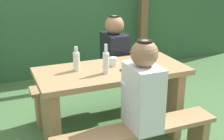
# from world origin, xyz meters

# --- Properties ---
(ground_plane) EXTENTS (12.00, 12.00, 0.00)m
(ground_plane) POSITION_xyz_m (0.00, 0.00, 0.00)
(ground_plane) COLOR #446C3E
(hedge_backdrop) EXTENTS (6.40, 0.68, 1.80)m
(hedge_backdrop) POSITION_xyz_m (0.00, 2.31, 0.90)
(hedge_backdrop) COLOR #2F5B37
(hedge_backdrop) RESTS_ON ground_plane
(pergola_post_right) EXTENTS (0.12, 0.12, 1.93)m
(pergola_post_right) POSITION_xyz_m (1.25, 1.76, 0.96)
(pergola_post_right) COLOR brown
(pergola_post_right) RESTS_ON ground_plane
(picnic_table) EXTENTS (1.40, 0.64, 0.75)m
(picnic_table) POSITION_xyz_m (0.00, 0.00, 0.51)
(picnic_table) COLOR #9E7A51
(picnic_table) RESTS_ON ground_plane
(bench_near) EXTENTS (1.40, 0.24, 0.42)m
(bench_near) POSITION_xyz_m (0.00, -0.54, 0.31)
(bench_near) COLOR #9E7A51
(bench_near) RESTS_ON ground_plane
(bench_far) EXTENTS (1.40, 0.24, 0.42)m
(bench_far) POSITION_xyz_m (0.00, 0.54, 0.31)
(bench_far) COLOR #9E7A51
(bench_far) RESTS_ON ground_plane
(person_white_shirt) EXTENTS (0.25, 0.35, 0.72)m
(person_white_shirt) POSITION_xyz_m (0.04, -0.54, 0.76)
(person_white_shirt) COLOR silver
(person_white_shirt) RESTS_ON bench_near
(person_black_coat) EXTENTS (0.25, 0.35, 0.72)m
(person_black_coat) POSITION_xyz_m (0.25, 0.54, 0.76)
(person_black_coat) COLOR black
(person_black_coat) RESTS_ON bench_far
(drinking_glass) EXTENTS (0.08, 0.08, 0.08)m
(drinking_glass) POSITION_xyz_m (0.04, 0.07, 0.79)
(drinking_glass) COLOR silver
(drinking_glass) RESTS_ON picnic_table
(bottle_left) EXTENTS (0.06, 0.06, 0.22)m
(bottle_left) POSITION_xyz_m (-0.32, 0.08, 0.84)
(bottle_left) COLOR silver
(bottle_left) RESTS_ON picnic_table
(bottle_right) EXTENTS (0.06, 0.06, 0.27)m
(bottle_right) POSITION_xyz_m (-0.09, -0.09, 0.85)
(bottle_right) COLOR silver
(bottle_right) RESTS_ON picnic_table
(cell_phone) EXTENTS (0.11, 0.16, 0.01)m
(cell_phone) POSITION_xyz_m (0.10, -0.13, 0.75)
(cell_phone) COLOR black
(cell_phone) RESTS_ON picnic_table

